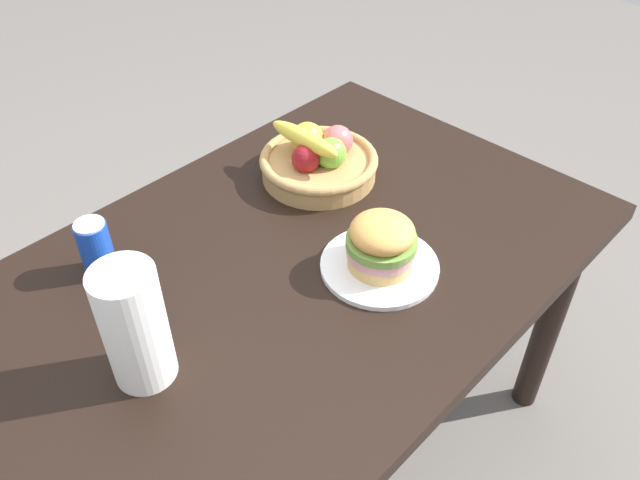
# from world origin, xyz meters

# --- Properties ---
(ground_plane) EXTENTS (8.00, 8.00, 0.00)m
(ground_plane) POSITION_xyz_m (0.00, 0.00, 0.00)
(ground_plane) COLOR slate
(dining_table) EXTENTS (1.40, 0.90, 0.75)m
(dining_table) POSITION_xyz_m (0.00, 0.00, 0.65)
(dining_table) COLOR black
(dining_table) RESTS_ON ground_plane
(plate) EXTENTS (0.25, 0.25, 0.01)m
(plate) POSITION_xyz_m (0.12, -0.15, 0.76)
(plate) COLOR white
(plate) RESTS_ON dining_table
(sandwich) EXTENTS (0.15, 0.15, 0.12)m
(sandwich) POSITION_xyz_m (0.12, -0.15, 0.82)
(sandwich) COLOR #DBAD60
(sandwich) RESTS_ON plate
(soda_can) EXTENTS (0.07, 0.07, 0.13)m
(soda_can) POSITION_xyz_m (-0.29, 0.27, 0.81)
(soda_can) COLOR blue
(soda_can) RESTS_ON dining_table
(fruit_basket) EXTENTS (0.29, 0.29, 0.13)m
(fruit_basket) POSITION_xyz_m (0.27, 0.18, 0.80)
(fruit_basket) COLOR tan
(fruit_basket) RESTS_ON dining_table
(paper_towel_roll) EXTENTS (0.11, 0.11, 0.24)m
(paper_towel_roll) POSITION_xyz_m (-0.37, -0.02, 0.87)
(paper_towel_roll) COLOR white
(paper_towel_roll) RESTS_ON dining_table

